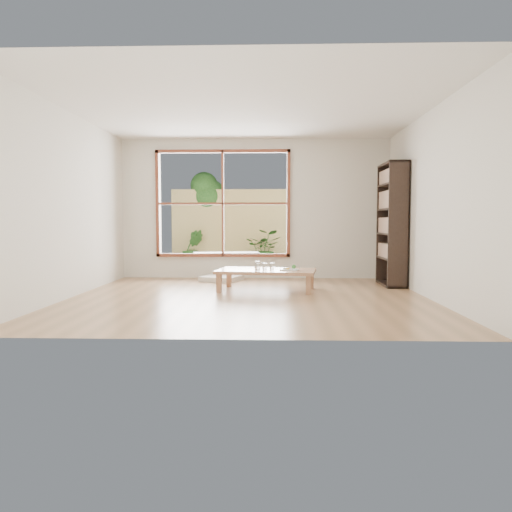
{
  "coord_description": "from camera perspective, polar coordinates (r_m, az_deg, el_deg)",
  "views": [
    {
      "loc": [
        0.34,
        -6.94,
        1.07
      ],
      "look_at": [
        0.09,
        0.51,
        0.55
      ],
      "focal_mm": 35.0,
      "sensor_mm": 36.0,
      "label": 1
    }
  ],
  "objects": [
    {
      "name": "glass_tall",
      "position": [
        7.64,
        0.2,
        -1.1
      ],
      "size": [
        0.07,
        0.07,
        0.13
      ],
      "primitive_type": "cylinder",
      "color": "silver",
      "rests_on": "low_table"
    },
    {
      "name": "bamboo_fence",
      "position": [
        11.54,
        -2.74,
        3.15
      ],
      "size": [
        2.8,
        0.06,
        1.8
      ],
      "primitive_type": "cube",
      "color": "tan",
      "rests_on": "ground"
    },
    {
      "name": "glass_short",
      "position": [
        7.81,
        1.0,
        -1.14
      ],
      "size": [
        0.07,
        0.07,
        0.09
      ],
      "primitive_type": "cylinder",
      "color": "silver",
      "rests_on": "low_table"
    },
    {
      "name": "food_tray",
      "position": [
        7.6,
        3.95,
        -1.48
      ],
      "size": [
        0.3,
        0.25,
        0.08
      ],
      "rotation": [
        0.0,
        0.0,
        -0.26
      ],
      "color": "white",
      "rests_on": "low_table"
    },
    {
      "name": "shrub_left",
      "position": [
        11.39,
        -7.24,
        0.85
      ],
      "size": [
        0.56,
        0.5,
        0.85
      ],
      "primitive_type": "imported",
      "rotation": [
        0.0,
        0.0,
        0.29
      ],
      "color": "#356224",
      "rests_on": "deck"
    },
    {
      "name": "glass_small",
      "position": [
        7.78,
        0.12,
        -1.16
      ],
      "size": [
        0.07,
        0.07,
        0.09
      ],
      "primitive_type": "cylinder",
      "color": "silver",
      "rests_on": "low_table"
    },
    {
      "name": "glass_mid",
      "position": [
        7.81,
        1.81,
        -1.14
      ],
      "size": [
        0.06,
        0.06,
        0.09
      ],
      "primitive_type": "cylinder",
      "color": "silver",
      "rests_on": "low_table"
    },
    {
      "name": "deck",
      "position": [
        10.59,
        -3.16,
        -1.81
      ],
      "size": [
        2.8,
        2.0,
        0.05
      ],
      "primitive_type": "cube",
      "color": "#362F27",
      "rests_on": "ground"
    },
    {
      "name": "shrub_right",
      "position": [
        11.18,
        0.95,
        0.85
      ],
      "size": [
        0.86,
        0.77,
        0.86
      ],
      "primitive_type": "imported",
      "rotation": [
        0.0,
        0.0,
        -0.14
      ],
      "color": "#356224",
      "rests_on": "deck"
    },
    {
      "name": "floor_cushion",
      "position": [
        9.0,
        -3.94,
        -2.55
      ],
      "size": [
        0.8,
        0.8,
        0.09
      ],
      "primitive_type": "cube",
      "rotation": [
        0.0,
        0.0,
        -0.33
      ],
      "color": "silver",
      "rests_on": "ground"
    },
    {
      "name": "bookshelf",
      "position": [
        8.59,
        15.28,
        3.48
      ],
      "size": [
        0.32,
        0.91,
        2.03
      ],
      "primitive_type": "cube",
      "color": "black",
      "rests_on": "ground"
    },
    {
      "name": "garden_tree",
      "position": [
        11.92,
        -5.9,
        6.65
      ],
      "size": [
        1.04,
        0.85,
        2.22
      ],
      "color": "#4C3D2D",
      "rests_on": "ground"
    },
    {
      "name": "low_table",
      "position": [
        7.71,
        1.21,
        -1.84
      ],
      "size": [
        1.59,
        1.03,
        0.33
      ],
      "rotation": [
        0.0,
        0.0,
        -0.13
      ],
      "color": "#A87451",
      "rests_on": "ground"
    },
    {
      "name": "garden_bench",
      "position": [
        10.12,
        -3.42,
        0.09
      ],
      "size": [
        1.36,
        0.59,
        0.42
      ],
      "rotation": [
        0.0,
        0.0,
        0.16
      ],
      "color": "black",
      "rests_on": "deck"
    },
    {
      "name": "ground",
      "position": [
        7.03,
        -0.85,
        -4.77
      ],
      "size": [
        5.0,
        5.0,
        0.0
      ],
      "primitive_type": "plane",
      "color": "#A77B53",
      "rests_on": "ground"
    }
  ]
}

